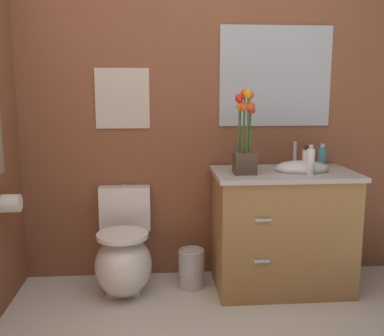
{
  "coord_description": "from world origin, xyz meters",
  "views": [
    {
      "loc": [
        -0.34,
        -1.61,
        1.37
      ],
      "look_at": [
        -0.11,
        1.25,
        0.86
      ],
      "focal_mm": 42.22,
      "sensor_mm": 36.0,
      "label": 1
    }
  ],
  "objects_px": {
    "toilet": "(124,257)",
    "flower_vase": "(245,142)",
    "trash_bin": "(191,268)",
    "wall_poster": "(122,98)",
    "hand_wash_bottle": "(322,157)",
    "toilet_paper_roll": "(11,203)",
    "vanity_cabinet": "(282,228)",
    "soap_bottle": "(311,161)",
    "lotion_bottle": "(307,159)",
    "wall_mirror": "(276,76)"
  },
  "relations": [
    {
      "from": "wall_mirror",
      "to": "toilet_paper_roll",
      "type": "xyz_separation_m",
      "value": [
        -1.73,
        -0.46,
        -0.77
      ]
    },
    {
      "from": "toilet",
      "to": "wall_poster",
      "type": "bearing_deg",
      "value": 90.0
    },
    {
      "from": "hand_wash_bottle",
      "to": "trash_bin",
      "type": "bearing_deg",
      "value": -175.88
    },
    {
      "from": "toilet",
      "to": "toilet_paper_roll",
      "type": "distance_m",
      "value": 0.81
    },
    {
      "from": "soap_bottle",
      "to": "trash_bin",
      "type": "relative_size",
      "value": 0.71
    },
    {
      "from": "vanity_cabinet",
      "to": "wall_poster",
      "type": "distance_m",
      "value": 1.42
    },
    {
      "from": "toilet",
      "to": "lotion_bottle",
      "type": "bearing_deg",
      "value": 1.5
    },
    {
      "from": "toilet",
      "to": "vanity_cabinet",
      "type": "height_order",
      "value": "vanity_cabinet"
    },
    {
      "from": "hand_wash_bottle",
      "to": "toilet_paper_roll",
      "type": "distance_m",
      "value": 2.06
    },
    {
      "from": "vanity_cabinet",
      "to": "trash_bin",
      "type": "height_order",
      "value": "vanity_cabinet"
    },
    {
      "from": "wall_mirror",
      "to": "toilet_paper_roll",
      "type": "height_order",
      "value": "wall_mirror"
    },
    {
      "from": "vanity_cabinet",
      "to": "flower_vase",
      "type": "bearing_deg",
      "value": -167.97
    },
    {
      "from": "hand_wash_bottle",
      "to": "wall_poster",
      "type": "bearing_deg",
      "value": 172.45
    },
    {
      "from": "soap_bottle",
      "to": "hand_wash_bottle",
      "type": "height_order",
      "value": "soap_bottle"
    },
    {
      "from": "soap_bottle",
      "to": "hand_wash_bottle",
      "type": "xyz_separation_m",
      "value": [
        0.17,
        0.25,
        -0.01
      ]
    },
    {
      "from": "soap_bottle",
      "to": "toilet",
      "type": "bearing_deg",
      "value": 172.43
    },
    {
      "from": "hand_wash_bottle",
      "to": "toilet_paper_roll",
      "type": "height_order",
      "value": "hand_wash_bottle"
    },
    {
      "from": "trash_bin",
      "to": "wall_poster",
      "type": "height_order",
      "value": "wall_poster"
    },
    {
      "from": "flower_vase",
      "to": "lotion_bottle",
      "type": "height_order",
      "value": "flower_vase"
    },
    {
      "from": "toilet_paper_roll",
      "to": "flower_vase",
      "type": "bearing_deg",
      "value": 4.31
    },
    {
      "from": "toilet",
      "to": "flower_vase",
      "type": "bearing_deg",
      "value": -6.2
    },
    {
      "from": "soap_bottle",
      "to": "toilet_paper_roll",
      "type": "bearing_deg",
      "value": -178.91
    },
    {
      "from": "lotion_bottle",
      "to": "trash_bin",
      "type": "bearing_deg",
      "value": -178.98
    },
    {
      "from": "toilet",
      "to": "wall_poster",
      "type": "xyz_separation_m",
      "value": [
        -0.0,
        0.27,
        1.05
      ]
    },
    {
      "from": "flower_vase",
      "to": "toilet_paper_roll",
      "type": "xyz_separation_m",
      "value": [
        -1.45,
        -0.11,
        -0.35
      ]
    },
    {
      "from": "toilet",
      "to": "flower_vase",
      "type": "distance_m",
      "value": 1.12
    },
    {
      "from": "toilet_paper_roll",
      "to": "toilet",
      "type": "bearing_deg",
      "value": 16.72
    },
    {
      "from": "flower_vase",
      "to": "wall_poster",
      "type": "xyz_separation_m",
      "value": [
        -0.8,
        0.35,
        0.27
      ]
    },
    {
      "from": "flower_vase",
      "to": "lotion_bottle",
      "type": "xyz_separation_m",
      "value": [
        0.45,
        0.12,
        -0.14
      ]
    },
    {
      "from": "toilet",
      "to": "wall_mirror",
      "type": "bearing_deg",
      "value": 13.92
    },
    {
      "from": "soap_bottle",
      "to": "toilet_paper_roll",
      "type": "relative_size",
      "value": 1.76
    },
    {
      "from": "soap_bottle",
      "to": "wall_mirror",
      "type": "xyz_separation_m",
      "value": [
        -0.13,
        0.43,
        0.54
      ]
    },
    {
      "from": "toilet_paper_roll",
      "to": "vanity_cabinet",
      "type": "bearing_deg",
      "value": 5.59
    },
    {
      "from": "trash_bin",
      "to": "toilet_paper_roll",
      "type": "bearing_deg",
      "value": -169.08
    },
    {
      "from": "vanity_cabinet",
      "to": "lotion_bottle",
      "type": "distance_m",
      "value": 0.5
    },
    {
      "from": "toilet",
      "to": "soap_bottle",
      "type": "relative_size",
      "value": 3.57
    },
    {
      "from": "toilet",
      "to": "trash_bin",
      "type": "distance_m",
      "value": 0.47
    },
    {
      "from": "lotion_bottle",
      "to": "trash_bin",
      "type": "xyz_separation_m",
      "value": [
        -0.79,
        -0.01,
        -0.76
      ]
    },
    {
      "from": "trash_bin",
      "to": "hand_wash_bottle",
      "type": "bearing_deg",
      "value": 4.12
    },
    {
      "from": "trash_bin",
      "to": "wall_poster",
      "type": "bearing_deg",
      "value": 151.66
    },
    {
      "from": "toilet",
      "to": "soap_bottle",
      "type": "bearing_deg",
      "value": -7.57
    },
    {
      "from": "trash_bin",
      "to": "toilet_paper_roll",
      "type": "height_order",
      "value": "toilet_paper_roll"
    },
    {
      "from": "lotion_bottle",
      "to": "hand_wash_bottle",
      "type": "bearing_deg",
      "value": 22.1
    },
    {
      "from": "hand_wash_bottle",
      "to": "vanity_cabinet",
      "type": "bearing_deg",
      "value": -159.43
    },
    {
      "from": "vanity_cabinet",
      "to": "soap_bottle",
      "type": "distance_m",
      "value": 0.52
    },
    {
      "from": "lotion_bottle",
      "to": "toilet_paper_roll",
      "type": "height_order",
      "value": "lotion_bottle"
    },
    {
      "from": "vanity_cabinet",
      "to": "trash_bin",
      "type": "bearing_deg",
      "value": 175.85
    },
    {
      "from": "soap_bottle",
      "to": "wall_poster",
      "type": "xyz_separation_m",
      "value": [
        -1.21,
        0.43,
        0.39
      ]
    },
    {
      "from": "vanity_cabinet",
      "to": "flower_vase",
      "type": "height_order",
      "value": "flower_vase"
    },
    {
      "from": "vanity_cabinet",
      "to": "hand_wash_bottle",
      "type": "xyz_separation_m",
      "value": [
        0.3,
        0.11,
        0.47
      ]
    }
  ]
}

